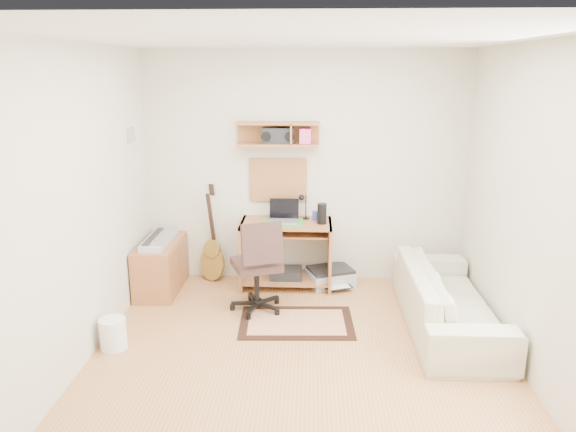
{
  "coord_description": "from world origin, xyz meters",
  "views": [
    {
      "loc": [
        0.08,
        -4.12,
        2.39
      ],
      "look_at": [
        -0.15,
        1.05,
        1.0
      ],
      "focal_mm": 34.45,
      "sensor_mm": 36.0,
      "label": 1
    }
  ],
  "objects_px": {
    "cabinet": "(161,266)",
    "printer": "(330,277)",
    "task_chair": "(256,264)",
    "desk": "(286,254)",
    "sofa": "(449,289)"
  },
  "relations": [
    {
      "from": "cabinet",
      "to": "printer",
      "type": "xyz_separation_m",
      "value": [
        1.88,
        0.23,
        -0.19
      ]
    },
    {
      "from": "desk",
      "to": "printer",
      "type": "distance_m",
      "value": 0.58
    },
    {
      "from": "task_chair",
      "to": "sofa",
      "type": "height_order",
      "value": "task_chair"
    },
    {
      "from": "task_chair",
      "to": "cabinet",
      "type": "distance_m",
      "value": 1.24
    },
    {
      "from": "desk",
      "to": "task_chair",
      "type": "height_order",
      "value": "task_chair"
    },
    {
      "from": "task_chair",
      "to": "sofa",
      "type": "relative_size",
      "value": 0.5
    },
    {
      "from": "cabinet",
      "to": "printer",
      "type": "bearing_deg",
      "value": 6.95
    },
    {
      "from": "cabinet",
      "to": "printer",
      "type": "distance_m",
      "value": 1.9
    },
    {
      "from": "desk",
      "to": "printer",
      "type": "bearing_deg",
      "value": 6.17
    },
    {
      "from": "printer",
      "to": "cabinet",
      "type": "bearing_deg",
      "value": 166.04
    },
    {
      "from": "desk",
      "to": "task_chair",
      "type": "xyz_separation_m",
      "value": [
        -0.27,
        -0.67,
        0.12
      ]
    },
    {
      "from": "desk",
      "to": "cabinet",
      "type": "xyz_separation_m",
      "value": [
        -1.38,
        -0.18,
        -0.1
      ]
    },
    {
      "from": "desk",
      "to": "printer",
      "type": "xyz_separation_m",
      "value": [
        0.5,
        0.05,
        -0.29
      ]
    },
    {
      "from": "task_chair",
      "to": "sofa",
      "type": "bearing_deg",
      "value": -30.68
    },
    {
      "from": "task_chair",
      "to": "printer",
      "type": "xyz_separation_m",
      "value": [
        0.77,
        0.72,
        -0.41
      ]
    }
  ]
}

